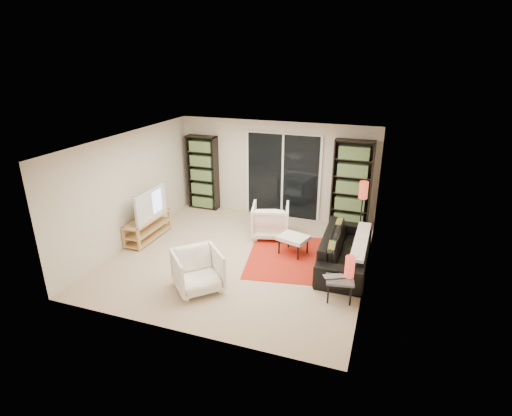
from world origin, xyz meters
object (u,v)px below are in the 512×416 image
object	(u,v)px
floor_lamp	(363,196)
tv_stand	(148,227)
sofa	(346,249)
armchair_front	(198,271)
side_table	(340,280)
ottoman	(293,239)
bookshelf_left	(203,173)
armchair_back	(270,220)
bookshelf_right	(352,185)

from	to	relation	value
floor_lamp	tv_stand	bearing A→B (deg)	-162.36
sofa	armchair_front	xyz separation A→B (m)	(-2.33, -1.76, 0.03)
tv_stand	side_table	world-z (taller)	tv_stand
tv_stand	side_table	size ratio (longest dim) A/B	2.51
ottoman	bookshelf_left	bearing A→B (deg)	148.14
bookshelf_left	sofa	size ratio (longest dim) A/B	0.87
bookshelf_left	side_table	world-z (taller)	bookshelf_left
tv_stand	floor_lamp	bearing A→B (deg)	17.64
sofa	tv_stand	bearing A→B (deg)	92.31
side_table	sofa	bearing A→B (deg)	92.72
sofa	side_table	size ratio (longest dim) A/B	4.26
armchair_front	bookshelf_left	bearing A→B (deg)	70.57
tv_stand	floor_lamp	size ratio (longest dim) A/B	0.96
armchair_back	floor_lamp	bearing A→B (deg)	177.10
tv_stand	ottoman	world-z (taller)	tv_stand
armchair_front	side_table	distance (m)	2.44
tv_stand	armchair_back	xyz separation A→B (m)	(2.56, 1.04, 0.12)
bookshelf_right	armchair_back	world-z (taller)	bookshelf_right
bookshelf_left	bookshelf_right	world-z (taller)	bookshelf_right
armchair_front	floor_lamp	xyz separation A→B (m)	(2.48, 2.93, 0.69)
sofa	side_table	bearing A→B (deg)	-178.29
bookshelf_right	armchair_front	distance (m)	4.32
tv_stand	armchair_front	bearing A→B (deg)	-36.68
bookshelf_left	floor_lamp	distance (m)	4.24
armchair_back	ottoman	xyz separation A→B (m)	(0.71, -0.69, -0.04)
bookshelf_right	floor_lamp	world-z (taller)	bookshelf_right
bookshelf_left	armchair_front	world-z (taller)	bookshelf_left
sofa	floor_lamp	distance (m)	1.39
tv_stand	armchair_front	world-z (taller)	armchair_front
tv_stand	ottoman	distance (m)	3.29
bookshelf_right	tv_stand	distance (m)	4.77
tv_stand	floor_lamp	world-z (taller)	floor_lamp
armchair_back	tv_stand	bearing A→B (deg)	7.81
bookshelf_left	floor_lamp	bearing A→B (deg)	-10.16
tv_stand	floor_lamp	xyz separation A→B (m)	(4.50, 1.43, 0.79)
bookshelf_left	ottoman	world-z (taller)	bookshelf_left
bookshelf_right	side_table	world-z (taller)	bookshelf_right
tv_stand	armchair_front	xyz separation A→B (m)	(2.02, -1.50, 0.10)
bookshelf_left	tv_stand	world-z (taller)	bookshelf_left
armchair_back	sofa	bearing A→B (deg)	142.01
tv_stand	armchair_back	world-z (taller)	armchair_back
floor_lamp	armchair_back	bearing A→B (deg)	-168.59
bookshelf_right	armchair_back	distance (m)	2.09
tv_stand	armchair_front	size ratio (longest dim) A/B	1.66
bookshelf_right	tv_stand	xyz separation A→B (m)	(-4.17, -2.18, -0.79)
armchair_front	ottoman	bearing A→B (deg)	11.78
floor_lamp	sofa	bearing A→B (deg)	-97.21
tv_stand	side_table	xyz separation A→B (m)	(4.41, -0.98, 0.09)
bookshelf_left	bookshelf_right	xyz separation A→B (m)	(3.85, -0.00, 0.07)
tv_stand	armchair_front	distance (m)	2.52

